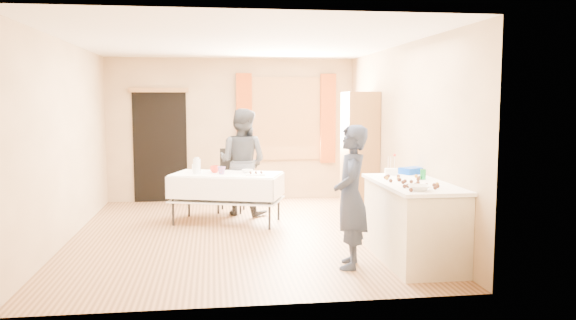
{
  "coord_description": "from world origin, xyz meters",
  "views": [
    {
      "loc": [
        -0.37,
        -7.6,
        1.82
      ],
      "look_at": [
        0.67,
        0.0,
        1.02
      ],
      "focal_mm": 35.0,
      "sensor_mm": 36.0,
      "label": 1
    }
  ],
  "objects": [
    {
      "name": "blue_basket",
      "position": [
        2.13,
        -0.87,
        0.95
      ],
      "size": [
        0.36,
        0.31,
        0.08
      ],
      "primitive_type": "cube",
      "rotation": [
        0.0,
        0.0,
        0.43
      ],
      "color": "#073DBB",
      "rests_on": "counter"
    },
    {
      "name": "cabinet",
      "position": [
        1.99,
        1.16,
        0.98
      ],
      "size": [
        0.5,
        0.6,
        1.97
      ],
      "primitive_type": "cube",
      "color": "olive",
      "rests_on": "floor"
    },
    {
      "name": "doorway",
      "position": [
        -1.3,
        2.73,
        1.0
      ],
      "size": [
        0.95,
        0.04,
        2.0
      ],
      "primitive_type": "cube",
      "color": "black",
      "rests_on": "floor"
    },
    {
      "name": "wall_left",
      "position": [
        -2.26,
        0.0,
        1.3
      ],
      "size": [
        0.02,
        5.5,
        2.6
      ],
      "primitive_type": "cube",
      "color": "tan",
      "rests_on": "floor"
    },
    {
      "name": "curtain_left",
      "position": [
        0.22,
        2.67,
        1.5
      ],
      "size": [
        0.28,
        0.06,
        1.65
      ],
      "primitive_type": "cube",
      "color": "#AB4514",
      "rests_on": "wall_back"
    },
    {
      "name": "pitcher",
      "position": [
        -0.6,
        0.77,
        0.86
      ],
      "size": [
        0.11,
        0.11,
        0.22
      ],
      "primitive_type": "cylinder",
      "rotation": [
        0.0,
        0.0,
        -0.04
      ],
      "color": "silver",
      "rests_on": "party_table"
    },
    {
      "name": "wall_front",
      "position": [
        0.0,
        -2.76,
        1.3
      ],
      "size": [
        4.5,
        0.02,
        2.6
      ],
      "primitive_type": "cube",
      "color": "tan",
      "rests_on": "floor"
    },
    {
      "name": "cup_rainbow",
      "position": [
        -0.24,
        0.64,
        0.81
      ],
      "size": [
        0.21,
        0.21,
        0.11
      ],
      "primitive_type": "imported",
      "rotation": [
        0.0,
        0.0,
        -0.41
      ],
      "color": "red",
      "rests_on": "party_table"
    },
    {
      "name": "cake_balls",
      "position": [
        1.81,
        -1.65,
        0.93
      ],
      "size": [
        0.47,
        1.1,
        0.04
      ],
      "color": "#3F2314",
      "rests_on": "counter"
    },
    {
      "name": "pastry_tray",
      "position": [
        0.26,
        0.5,
        0.76
      ],
      "size": [
        0.31,
        0.24,
        0.02
      ],
      "primitive_type": "cube",
      "rotation": [
        0.0,
        0.0,
        -0.16
      ],
      "color": "white",
      "rests_on": "party_table"
    },
    {
      "name": "wall_back",
      "position": [
        0.0,
        2.76,
        1.3
      ],
      "size": [
        4.5,
        0.02,
        2.6
      ],
      "primitive_type": "cube",
      "color": "tan",
      "rests_on": "floor"
    },
    {
      "name": "counter",
      "position": [
        1.89,
        -1.57,
        0.45
      ],
      "size": [
        0.77,
        1.63,
        0.91
      ],
      "color": "beige",
      "rests_on": "floor"
    },
    {
      "name": "bottle",
      "position": [
        -0.63,
        1.08,
        0.83
      ],
      "size": [
        0.14,
        0.14,
        0.17
      ],
      "primitive_type": "imported",
      "rotation": [
        0.0,
        0.0,
        -0.53
      ],
      "color": "white",
      "rests_on": "party_table"
    },
    {
      "name": "ceiling",
      "position": [
        0.0,
        0.0,
        2.61
      ],
      "size": [
        4.5,
        5.5,
        0.02
      ],
      "primitive_type": "cube",
      "color": "white",
      "rests_on": "floor"
    },
    {
      "name": "wall_right",
      "position": [
        2.26,
        0.0,
        1.3
      ],
      "size": [
        0.02,
        5.5,
        2.6
      ],
      "primitive_type": "cube",
      "color": "tan",
      "rests_on": "floor"
    },
    {
      "name": "window_frame",
      "position": [
        1.0,
        2.72,
        1.5
      ],
      "size": [
        1.32,
        0.06,
        1.52
      ],
      "primitive_type": "cube",
      "color": "olive",
      "rests_on": "wall_back"
    },
    {
      "name": "small_bowl",
      "position": [
        0.15,
        0.75,
        0.78
      ],
      "size": [
        0.26,
        0.26,
        0.05
      ],
      "primitive_type": "imported",
      "rotation": [
        0.0,
        0.0,
        -0.27
      ],
      "color": "white",
      "rests_on": "party_table"
    },
    {
      "name": "soda_can",
      "position": [
        2.07,
        -1.39,
        0.97
      ],
      "size": [
        0.07,
        0.07,
        0.12
      ],
      "primitive_type": "cylinder",
      "rotation": [
        0.0,
        0.0,
        -0.09
      ],
      "color": "#189845",
      "rests_on": "counter"
    },
    {
      "name": "party_table",
      "position": [
        -0.16,
        0.75,
        0.45
      ],
      "size": [
        1.78,
        1.28,
        0.75
      ],
      "rotation": [
        0.0,
        0.0,
        -0.31
      ],
      "color": "black",
      "rests_on": "floor"
    },
    {
      "name": "window_pane",
      "position": [
        1.0,
        2.71,
        1.5
      ],
      "size": [
        1.2,
        0.02,
        1.4
      ],
      "primitive_type": "cube",
      "color": "white",
      "rests_on": "wall_back"
    },
    {
      "name": "cup_red",
      "position": [
        -0.33,
        0.85,
        0.8
      ],
      "size": [
        0.18,
        0.18,
        0.1
      ],
      "primitive_type": "imported",
      "rotation": [
        0.0,
        0.0,
        -0.21
      ],
      "color": "red",
      "rests_on": "party_table"
    },
    {
      "name": "curtain_right",
      "position": [
        1.78,
        2.67,
        1.5
      ],
      "size": [
        0.28,
        0.06,
        1.65
      ],
      "primitive_type": "cube",
      "color": "#AB4514",
      "rests_on": "wall_back"
    },
    {
      "name": "mixing_bowl",
      "position": [
        1.73,
        -2.15,
        0.94
      ],
      "size": [
        0.38,
        0.38,
        0.06
      ],
      "primitive_type": "imported",
      "rotation": [
        0.0,
        0.0,
        -0.38
      ],
      "color": "white",
      "rests_on": "counter"
    },
    {
      "name": "floor",
      "position": [
        0.0,
        0.0,
        -0.01
      ],
      "size": [
        4.5,
        5.5,
        0.02
      ],
      "primitive_type": "cube",
      "color": "#9E7047",
      "rests_on": "ground"
    },
    {
      "name": "foam_block",
      "position": [
        1.83,
        -0.93,
        0.95
      ],
      "size": [
        0.17,
        0.13,
        0.08
      ],
      "primitive_type": "cube",
      "rotation": [
        0.0,
        0.0,
        -0.21
      ],
      "color": "white",
      "rests_on": "counter"
    },
    {
      "name": "chair",
      "position": [
        -0.06,
        1.61,
        0.31
      ],
      "size": [
        0.5,
        0.5,
        1.03
      ],
      "rotation": [
        0.0,
        0.0,
        -0.21
      ],
      "color": "black",
      "rests_on": "floor"
    },
    {
      "name": "girl",
      "position": [
        1.12,
        -1.71,
        0.78
      ],
      "size": [
        0.74,
        0.64,
        1.57
      ],
      "primitive_type": "imported",
      "rotation": [
        0.0,
        0.0,
        -1.81
      ],
      "color": "#1D263E",
      "rests_on": "floor"
    },
    {
      "name": "woman",
      "position": [
        0.11,
        1.36,
        0.85
      ],
      "size": [
        1.38,
        1.35,
        1.71
      ],
      "primitive_type": "imported",
      "rotation": [
        0.0,
        0.0,
        2.63
      ],
      "color": "black",
      "rests_on": "floor"
    },
    {
      "name": "door_lintel",
      "position": [
        -1.3,
        2.7,
        2.02
      ],
      "size": [
        1.05,
        0.06,
        0.08
      ],
      "primitive_type": "cube",
      "color": "olive",
      "rests_on": "wall_back"
    }
  ]
}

